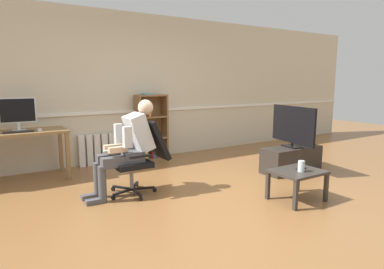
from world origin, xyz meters
TOP-DOWN VIEW (x-y plane):
  - ground_plane at (0.00, 0.00)m, footprint 18.00×18.00m
  - back_wall at (0.00, 2.65)m, footprint 12.00×0.13m
  - computer_desk at (-1.99, 2.15)m, footprint 1.26×0.63m
  - imac_monitor at (-1.99, 2.23)m, footprint 0.50×0.14m
  - keyboard at (-2.02, 2.01)m, footprint 0.39×0.12m
  - computer_mouse at (-1.74, 2.03)m, footprint 0.06×0.10m
  - bookshelf at (0.20, 2.44)m, footprint 0.58×0.29m
  - radiator at (-0.71, 2.54)m, footprint 0.77×0.08m
  - office_chair at (-0.68, 0.77)m, footprint 0.81×0.61m
  - person_seated at (-0.88, 0.78)m, footprint 0.95×0.40m
  - tv_stand at (1.80, 0.41)m, footprint 1.04×0.41m
  - tv_screen at (1.80, 0.41)m, footprint 0.25×0.98m
  - coffee_table at (0.82, -0.54)m, footprint 0.61×0.50m
  - drinking_glass at (0.81, -0.60)m, footprint 0.08×0.08m
  - spare_remote at (0.90, -0.53)m, footprint 0.15×0.04m

SIDE VIEW (x-z plane):
  - ground_plane at x=0.00m, z-range 0.00..0.00m
  - tv_stand at x=1.80m, z-range 0.00..0.41m
  - radiator at x=-0.71m, z-range 0.00..0.55m
  - coffee_table at x=0.82m, z-range 0.13..0.52m
  - spare_remote at x=0.90m, z-range 0.38..0.40m
  - drinking_glass at x=0.81m, z-range 0.38..0.52m
  - office_chair at x=-0.68m, z-range 0.04..1.01m
  - bookshelf at x=0.20m, z-range -0.03..1.21m
  - computer_desk at x=-1.99m, z-range 0.27..1.03m
  - person_seated at x=-0.88m, z-range 0.04..1.27m
  - tv_screen at x=1.80m, z-range 0.43..1.09m
  - keyboard at x=-2.02m, z-range 0.76..0.78m
  - computer_mouse at x=-1.74m, z-range 0.76..0.79m
  - imac_monitor at x=-1.99m, z-range 0.79..1.28m
  - back_wall at x=0.00m, z-range 0.00..2.70m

